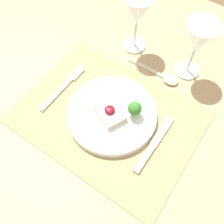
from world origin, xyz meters
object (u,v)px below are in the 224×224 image
object	(u,v)px
fork	(65,85)
wine_glass_near	(198,40)
dinner_plate	(113,113)
spoon	(165,77)
knife	(152,147)
wine_glass_far	(137,12)

from	to	relation	value
fork	wine_glass_near	bearing A→B (deg)	45.95
fork	dinner_plate	bearing A→B (deg)	0.64
spoon	wine_glass_near	world-z (taller)	wine_glass_near
dinner_plate	knife	bearing A→B (deg)	-8.79
dinner_plate	knife	world-z (taller)	dinner_plate
dinner_plate	fork	bearing A→B (deg)	177.99
fork	knife	bearing A→B (deg)	-2.38
wine_glass_far	spoon	bearing A→B (deg)	-22.32
knife	spoon	xyz separation A→B (m)	(-0.08, 0.22, -0.00)
knife	wine_glass_near	size ratio (longest dim) A/B	1.03
spoon	wine_glass_far	distance (m)	0.20
dinner_plate	fork	world-z (taller)	dinner_plate
knife	wine_glass_far	world-z (taller)	wine_glass_far
dinner_plate	knife	size ratio (longest dim) A/B	1.33
fork	wine_glass_near	world-z (taller)	wine_glass_near
dinner_plate	wine_glass_far	size ratio (longest dim) A/B	1.34
dinner_plate	wine_glass_far	distance (m)	0.30
wine_glass_near	wine_glass_far	size ratio (longest dim) A/B	0.98
dinner_plate	fork	xyz separation A→B (m)	(-0.17, 0.01, -0.01)
knife	wine_glass_near	xyz separation A→B (m)	(-0.04, 0.29, 0.12)
dinner_plate	spoon	size ratio (longest dim) A/B	1.45
wine_glass_near	dinner_plate	bearing A→B (deg)	-110.57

